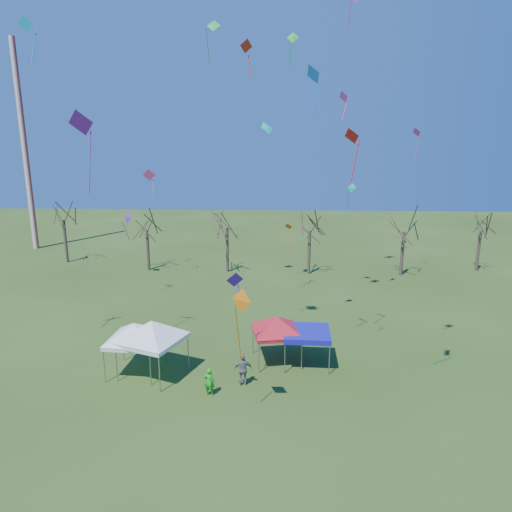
{
  "coord_description": "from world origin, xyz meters",
  "views": [
    {
      "loc": [
        2.94,
        -21.24,
        12.93
      ],
      "look_at": [
        1.7,
        3.0,
        6.96
      ],
      "focal_mm": 32.0,
      "sensor_mm": 36.0,
      "label": 1
    }
  ],
  "objects": [
    {
      "name": "tree_3",
      "position": [
        6.03,
        24.04,
        6.08
      ],
      "size": [
        3.59,
        3.59,
        7.91
      ],
      "color": "#3D2D21",
      "rests_on": "ground"
    },
    {
      "name": "kite_8",
      "position": [
        -8.05,
        4.45,
        14.07
      ],
      "size": [
        1.71,
        1.15,
        4.61
      ],
      "rotation": [
        0.0,
        0.0,
        2.95
      ],
      "color": "purple",
      "rests_on": "ground"
    },
    {
      "name": "kite_27",
      "position": [
        4.62,
        3.6,
        16.37
      ],
      "size": [
        1.12,
        1.27,
        2.65
      ],
      "rotation": [
        0.0,
        0.0,
        2.1
      ],
      "color": "blue",
      "rests_on": "ground"
    },
    {
      "name": "kite_12",
      "position": [
        15.54,
        22.96,
        13.95
      ],
      "size": [
        0.96,
        1.11,
        2.95
      ],
      "rotation": [
        0.0,
        0.0,
        2.06
      ],
      "color": "#D02E8E",
      "rests_on": "ground"
    },
    {
      "name": "kite_25",
      "position": [
        6.08,
        2.76,
        15.18
      ],
      "size": [
        0.64,
        0.76,
        1.49
      ],
      "rotation": [
        0.0,
        0.0,
        2.08
      ],
      "color": "#FF38AF",
      "rests_on": "ground"
    },
    {
      "name": "tree_4",
      "position": [
        15.36,
        24.0,
        6.06
      ],
      "size": [
        3.58,
        3.58,
        7.89
      ],
      "color": "#3D2D21",
      "rests_on": "ground"
    },
    {
      "name": "kite_7",
      "position": [
        -13.24,
        9.52,
        20.28
      ],
      "size": [
        1.06,
        0.85,
        2.99
      ],
      "rotation": [
        0.0,
        0.0,
        2.97
      ],
      "color": "#0C98B8",
      "rests_on": "ground"
    },
    {
      "name": "tree_0",
      "position": [
        -20.85,
        27.38,
        6.49
      ],
      "size": [
        3.83,
        3.83,
        8.44
      ],
      "color": "#3D2D21",
      "rests_on": "ground"
    },
    {
      "name": "tree_5",
      "position": [
        23.72,
        26.07,
        5.73
      ],
      "size": [
        3.39,
        3.39,
        7.46
      ],
      "color": "#3D2D21",
      "rests_on": "ground"
    },
    {
      "name": "kite_1",
      "position": [
        0.65,
        1.7,
        5.97
      ],
      "size": [
        1.03,
        0.74,
        2.15
      ],
      "rotation": [
        0.0,
        0.0,
        3.52
      ],
      "color": "#5717A5",
      "rests_on": "ground"
    },
    {
      "name": "ground",
      "position": [
        0.0,
        0.0,
        0.0
      ],
      "size": [
        140.0,
        140.0,
        0.0
      ],
      "primitive_type": "plane",
      "color": "#2A4415",
      "rests_on": "ground"
    },
    {
      "name": "kite_2",
      "position": [
        -10.16,
        24.58,
        9.9
      ],
      "size": [
        1.33,
        0.71,
        3.2
      ],
      "rotation": [
        0.0,
        0.0,
        3.27
      ],
      "color": "#F53674",
      "rests_on": "ground"
    },
    {
      "name": "person_green",
      "position": [
        -0.62,
        0.33,
        0.76
      ],
      "size": [
        0.57,
        0.39,
        1.52
      ],
      "primitive_type": "imported",
      "rotation": [
        0.0,
        0.0,
        3.1
      ],
      "color": "green",
      "rests_on": "ground"
    },
    {
      "name": "kite_18",
      "position": [
        3.59,
        6.74,
        18.72
      ],
      "size": [
        0.75,
        0.45,
        1.85
      ],
      "rotation": [
        0.0,
        0.0,
        6.16
      ],
      "color": "green",
      "rests_on": "ground"
    },
    {
      "name": "tent_white_west",
      "position": [
        -5.23,
        2.58,
        2.85
      ],
      "size": [
        3.99,
        3.99,
        3.53
      ],
      "rotation": [
        0.0,
        0.0,
        -0.06
      ],
      "color": "gray",
      "rests_on": "ground"
    },
    {
      "name": "radio_mast",
      "position": [
        -28.0,
        34.0,
        12.5
      ],
      "size": [
        0.7,
        0.7,
        25.0
      ],
      "primitive_type": "cylinder",
      "color": "silver",
      "rests_on": "ground"
    },
    {
      "name": "kite_17",
      "position": [
        7.09,
        6.1,
        13.35
      ],
      "size": [
        1.21,
        1.26,
        3.29
      ],
      "rotation": [
        0.0,
        0.0,
        2.27
      ],
      "color": "red",
      "rests_on": "ground"
    },
    {
      "name": "person_grey",
      "position": [
        1.08,
        1.45,
        0.91
      ],
      "size": [
        1.11,
        0.58,
        1.81
      ],
      "primitive_type": "imported",
      "rotation": [
        0.0,
        0.0,
        3.27
      ],
      "color": "slate",
      "rests_on": "ground"
    },
    {
      "name": "tent_red",
      "position": [
        2.88,
        4.35,
        2.72
      ],
      "size": [
        3.76,
        3.76,
        3.37
      ],
      "rotation": [
        0.0,
        0.0,
        0.19
      ],
      "color": "gray",
      "rests_on": "ground"
    },
    {
      "name": "kite_13",
      "position": [
        -11.72,
        21.7,
        5.96
      ],
      "size": [
        1.11,
        1.01,
        2.86
      ],
      "rotation": [
        0.0,
        0.0,
        5.68
      ],
      "color": "#631BBE",
      "rests_on": "ground"
    },
    {
      "name": "kite_5",
      "position": [
        1.27,
        -1.96,
        6.05
      ],
      "size": [
        1.05,
        0.86,
        3.57
      ],
      "rotation": [
        0.0,
        0.0,
        5.67
      ],
      "color": "orange",
      "rests_on": "ground"
    },
    {
      "name": "tent_white_mid",
      "position": [
        -4.14,
        2.33,
        3.09
      ],
      "size": [
        4.06,
        4.06,
        3.83
      ],
      "rotation": [
        0.0,
        0.0,
        -0.36
      ],
      "color": "gray",
      "rests_on": "ground"
    },
    {
      "name": "kite_11",
      "position": [
        1.84,
        18.28,
        14.24
      ],
      "size": [
        1.58,
        1.58,
        2.8
      ],
      "rotation": [
        0.0,
        0.0,
        0.79
      ],
      "color": "#0DC59C",
      "rests_on": "ground"
    },
    {
      "name": "kite_24",
      "position": [
        0.56,
        12.13,
        19.36
      ],
      "size": [
        1.05,
        0.9,
        2.54
      ],
      "rotation": [
        0.0,
        0.0,
        3.72
      ],
      "color": "red",
      "rests_on": "ground"
    },
    {
      "name": "tree_2",
      "position": [
        -2.37,
        24.38,
        6.29
      ],
      "size": [
        3.71,
        3.71,
        8.18
      ],
      "color": "#3D2D21",
      "rests_on": "ground"
    },
    {
      "name": "tent_blue",
      "position": [
        4.68,
        4.12,
        1.97
      ],
      "size": [
        2.8,
        2.8,
        2.14
      ],
      "rotation": [
        0.0,
        0.0,
        -0.03
      ],
      "color": "gray",
      "rests_on": "ground"
    },
    {
      "name": "kite_26",
      "position": [
        -2.21,
        16.21,
        21.62
      ],
      "size": [
        1.12,
        0.99,
        3.23
      ],
      "rotation": [
        0.0,
        0.0,
        6.21
      ],
      "color": "green",
      "rests_on": "ground"
    },
    {
      "name": "tree_1",
      "position": [
        -10.77,
        24.65,
        5.79
      ],
      "size": [
        3.42,
        3.42,
        7.54
      ],
      "color": "#3D2D21",
      "rests_on": "ground"
    },
    {
      "name": "kite_22",
      "position": [
        3.81,
        17.91,
        5.88
      ],
      "size": [
        0.98,
        0.93,
        2.51
      ],
      "rotation": [
        0.0,
        0.0,
        2.68
      ],
      "color": "#D8470B",
      "rests_on": "ground"
    },
    {
      "name": "kite_19",
      "position": [
        9.09,
        18.38,
        9.25
      ],
      "size": [
        0.82,
        0.73,
        2.26
      ],
      "rotation": [
        0.0,
        0.0,
        5.7
      ],
      "color": "#0BAB95",
      "rests_on": "ground"
    }
  ]
}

